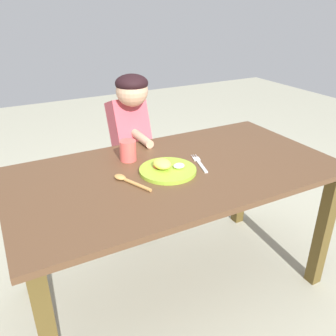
# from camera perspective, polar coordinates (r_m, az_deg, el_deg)

# --- Properties ---
(ground_plane) EXTENTS (8.00, 8.00, 0.00)m
(ground_plane) POSITION_cam_1_polar(r_m,az_deg,el_deg) (1.92, 1.09, -18.32)
(ground_plane) COLOR #AAA891
(dining_table) EXTENTS (1.44, 0.76, 0.67)m
(dining_table) POSITION_cam_1_polar(r_m,az_deg,el_deg) (1.58, 1.26, -3.18)
(dining_table) COLOR brown
(dining_table) RESTS_ON ground_plane
(plate) EXTENTS (0.25, 0.25, 0.05)m
(plate) POSITION_cam_1_polar(r_m,az_deg,el_deg) (1.50, -0.22, -0.11)
(plate) COLOR #96C034
(plate) RESTS_ON dining_table
(fork) EXTENTS (0.07, 0.19, 0.01)m
(fork) POSITION_cam_1_polar(r_m,az_deg,el_deg) (1.59, 5.15, 0.79)
(fork) COLOR silver
(fork) RESTS_ON dining_table
(spoon) EXTENTS (0.10, 0.19, 0.02)m
(spoon) POSITION_cam_1_polar(r_m,az_deg,el_deg) (1.43, -6.66, -2.00)
(spoon) COLOR #C38B48
(spoon) RESTS_ON dining_table
(drinking_cup) EXTENTS (0.08, 0.08, 0.09)m
(drinking_cup) POSITION_cam_1_polar(r_m,az_deg,el_deg) (1.61, -6.54, 2.84)
(drinking_cup) COLOR #ED5A53
(drinking_cup) RESTS_ON dining_table
(person) EXTENTS (0.20, 0.40, 1.00)m
(person) POSITION_cam_1_polar(r_m,az_deg,el_deg) (2.04, -6.23, 2.23)
(person) COLOR #475566
(person) RESTS_ON ground_plane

